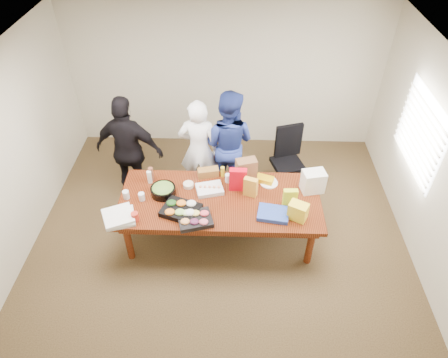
{
  "coord_description": "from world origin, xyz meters",
  "views": [
    {
      "loc": [
        0.19,
        -4.06,
        4.62
      ],
      "look_at": [
        0.05,
        0.1,
        1.03
      ],
      "focal_mm": 32.35,
      "sensor_mm": 36.0,
      "label": 1
    }
  ],
  "objects_px": {
    "office_chair": "(288,162)",
    "sheet_cake": "(210,189)",
    "person_center": "(199,149)",
    "conference_table": "(220,218)",
    "person_right": "(228,143)",
    "salad_bowl": "(163,191)"
  },
  "relations": [
    {
      "from": "person_center",
      "to": "salad_bowl",
      "type": "relative_size",
      "value": 4.86
    },
    {
      "from": "conference_table",
      "to": "sheet_cake",
      "type": "relative_size",
      "value": 7.63
    },
    {
      "from": "person_center",
      "to": "salad_bowl",
      "type": "height_order",
      "value": "person_center"
    },
    {
      "from": "person_right",
      "to": "conference_table",
      "type": "bearing_deg",
      "value": 102.18
    },
    {
      "from": "person_right",
      "to": "salad_bowl",
      "type": "bearing_deg",
      "value": 66.19
    },
    {
      "from": "office_chair",
      "to": "person_right",
      "type": "bearing_deg",
      "value": 162.87
    },
    {
      "from": "person_center",
      "to": "conference_table",
      "type": "bearing_deg",
      "value": 111.94
    },
    {
      "from": "office_chair",
      "to": "person_center",
      "type": "height_order",
      "value": "person_center"
    },
    {
      "from": "sheet_cake",
      "to": "salad_bowl",
      "type": "xyz_separation_m",
      "value": [
        -0.65,
        -0.08,
        0.03
      ]
    },
    {
      "from": "person_center",
      "to": "office_chair",
      "type": "bearing_deg",
      "value": -172.93
    },
    {
      "from": "conference_table",
      "to": "person_right",
      "type": "height_order",
      "value": "person_right"
    },
    {
      "from": "person_right",
      "to": "sheet_cake",
      "type": "xyz_separation_m",
      "value": [
        -0.24,
        -0.96,
        -0.12
      ]
    },
    {
      "from": "office_chair",
      "to": "sheet_cake",
      "type": "relative_size",
      "value": 2.9
    },
    {
      "from": "person_center",
      "to": "sheet_cake",
      "type": "height_order",
      "value": "person_center"
    },
    {
      "from": "conference_table",
      "to": "person_center",
      "type": "distance_m",
      "value": 1.17
    },
    {
      "from": "conference_table",
      "to": "office_chair",
      "type": "distance_m",
      "value": 1.56
    },
    {
      "from": "person_right",
      "to": "person_center",
      "type": "bearing_deg",
      "value": 32.34
    },
    {
      "from": "person_center",
      "to": "salad_bowl",
      "type": "xyz_separation_m",
      "value": [
        -0.43,
        -0.91,
        -0.05
      ]
    },
    {
      "from": "office_chair",
      "to": "sheet_cake",
      "type": "xyz_separation_m",
      "value": [
        -1.22,
        -0.97,
        0.25
      ]
    },
    {
      "from": "conference_table",
      "to": "person_right",
      "type": "bearing_deg",
      "value": 85.64
    },
    {
      "from": "conference_table",
      "to": "salad_bowl",
      "type": "distance_m",
      "value": 0.91
    },
    {
      "from": "person_right",
      "to": "salad_bowl",
      "type": "height_order",
      "value": "person_right"
    }
  ]
}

